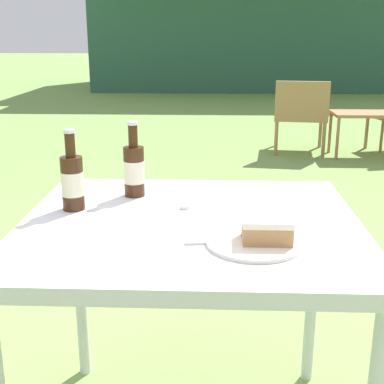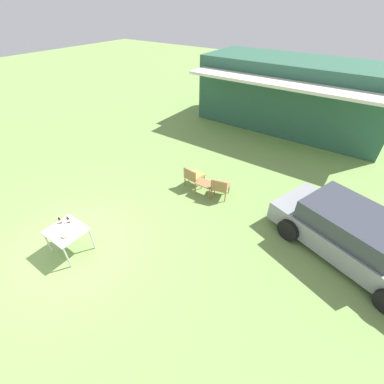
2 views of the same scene
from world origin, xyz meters
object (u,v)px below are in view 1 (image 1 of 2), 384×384
Objects in this scene: wicker_chair_cushioned at (301,111)px; cola_bottle_near at (134,169)px; cake_on_plate at (261,236)px; cola_bottle_far at (72,181)px; patio_table at (191,245)px; garden_side_table at (362,118)px.

wicker_chair_cushioned is 4.19m from cola_bottle_near.
cake_on_plate is 1.00× the size of cola_bottle_near.
cola_bottle_near is 0.21m from cola_bottle_far.
wicker_chair_cushioned is 0.84× the size of patio_table.
cake_on_plate is 1.00× the size of cola_bottle_far.
patio_table is (-0.96, -4.24, 0.24)m from wicker_chair_cushioned.
wicker_chair_cushioned reaches higher than garden_side_table.
cola_bottle_near and cola_bottle_far have the same top height.
wicker_chair_cushioned is at bearing 79.85° from cake_on_plate.
wicker_chair_cushioned is 1.29× the size of garden_side_table.
patio_table is at bearing 83.99° from wicker_chair_cushioned.
cola_bottle_far is at bearing -138.31° from cola_bottle_near.
cola_bottle_far is (-1.30, -4.15, 0.39)m from wicker_chair_cushioned.
cake_on_plate is (-0.79, -4.40, 0.33)m from wicker_chair_cushioned.
wicker_chair_cushioned is 0.62m from garden_side_table.
patio_table is at bearing -110.88° from garden_side_table.
cola_bottle_near reaches higher than patio_table.
cola_bottle_far reaches higher than cake_on_plate.
patio_table is at bearing -50.49° from cola_bottle_near.
wicker_chair_cushioned is 4.48m from cake_on_plate.
patio_table is at bearing -13.90° from cola_bottle_far.
cola_bottle_far is at bearing 154.42° from cake_on_plate.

